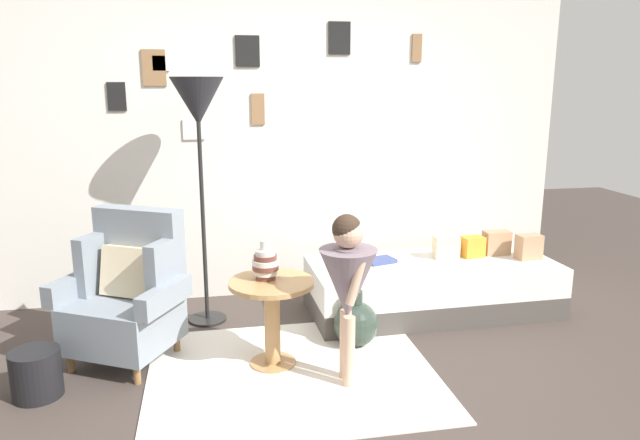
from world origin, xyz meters
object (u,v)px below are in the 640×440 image
person_child (348,279)px  demijohn_near (356,323)px  book_on_daybed (380,260)px  vase_striped (265,263)px  side_table (272,306)px  armchair (128,294)px  magazine_basket (36,374)px  floor_lamp (198,112)px  daybed (432,287)px

person_child → demijohn_near: size_ratio=2.65×
person_child → book_on_daybed: 1.21m
book_on_daybed → vase_striped: bearing=-143.5°
side_table → demijohn_near: size_ratio=1.44×
armchair → person_child: bearing=-24.6°
armchair → magazine_basket: 0.70m
floor_lamp → demijohn_near: 1.83m
side_table → person_child: size_ratio=0.54×
daybed → book_on_daybed: size_ratio=8.70×
person_child → magazine_basket: bearing=174.1°
person_child → armchair: bearing=155.4°
book_on_daybed → magazine_basket: book_on_daybed is taller
demijohn_near → magazine_basket: demijohn_near is taller
floor_lamp → vase_striped: bearing=-64.0°
armchair → side_table: bearing=-17.5°
side_table → vase_striped: size_ratio=2.28×
side_table → magazine_basket: 1.40m
side_table → magazine_basket: size_ratio=2.02×
floor_lamp → book_on_daybed: size_ratio=8.18×
daybed → floor_lamp: size_ratio=1.06×
floor_lamp → demijohn_near: (1.00, -0.63, -1.40)m
side_table → book_on_daybed: bearing=39.0°
side_table → magazine_basket: side_table is taller
floor_lamp → person_child: 1.66m
armchair → floor_lamp: (0.49, 0.53, 1.12)m
floor_lamp → book_on_daybed: floor_lamp is taller
side_table → armchair: bearing=162.5°
demijohn_near → armchair: bearing=176.1°
armchair → daybed: 2.27m
daybed → vase_striped: size_ratio=7.70×
daybed → book_on_daybed: book_on_daybed is taller
book_on_daybed → daybed: bearing=-11.3°
floor_lamp → magazine_basket: size_ratio=6.43×
daybed → magazine_basket: bearing=-163.5°
vase_striped → side_table: bearing=-52.7°
daybed → demijohn_near: 0.89m
armchair → demijohn_near: 1.52m
side_table → demijohn_near: bearing=17.0°
floor_lamp → person_child: floor_lamp is taller
magazine_basket → floor_lamp: bearing=44.2°
person_child → demijohn_near: 0.73m
armchair → book_on_daybed: bearing=14.4°
armchair → daybed: armchair is taller
daybed → person_child: size_ratio=1.84×
book_on_daybed → magazine_basket: bearing=-159.1°
vase_striped → daybed: bearing=24.8°
book_on_daybed → armchair: bearing=-165.6°
armchair → floor_lamp: size_ratio=0.54×
vase_striped → demijohn_near: (0.62, 0.14, -0.51)m
side_table → book_on_daybed: side_table is taller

